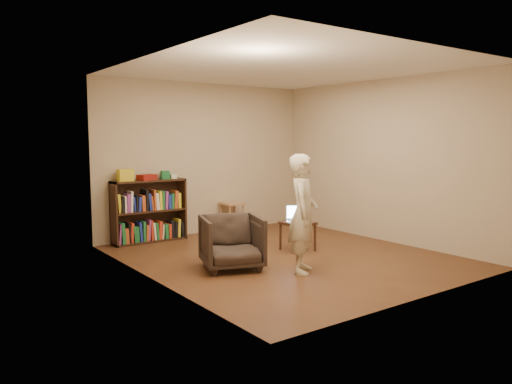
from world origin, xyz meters
TOP-DOWN VIEW (x-y plane):
  - floor at (0.00, 0.00)m, footprint 4.50×4.50m
  - ceiling at (0.00, 0.00)m, footprint 4.50×4.50m
  - wall_back at (0.00, 2.25)m, footprint 4.00×0.00m
  - wall_left at (-2.00, 0.00)m, footprint 0.00×4.50m
  - wall_right at (2.00, 0.00)m, footprint 0.00×4.50m
  - bookshelf at (-1.13, 2.09)m, footprint 1.20×0.30m
  - box_yellow at (-1.52, 2.07)m, footprint 0.24×0.18m
  - red_cloth at (-1.17, 2.05)m, footprint 0.31×0.25m
  - box_green at (-0.83, 2.09)m, footprint 0.16×0.16m
  - box_white at (-0.69, 2.08)m, footprint 0.10×0.10m
  - stool at (0.42, 2.03)m, footprint 0.36×0.36m
  - armchair at (-0.97, -0.09)m, footprint 0.94×0.96m
  - side_table at (0.39, 0.20)m, footprint 0.42×0.42m
  - laptop at (0.41, 0.25)m, footprint 0.41×0.39m
  - person at (-0.34, -0.75)m, footprint 0.63×0.63m

SIDE VIEW (x-z plane):
  - floor at x=0.00m, z-range 0.00..0.00m
  - armchair at x=-0.97m, z-range 0.00..0.69m
  - side_table at x=0.39m, z-range 0.14..0.57m
  - stool at x=0.42m, z-range 0.16..0.68m
  - bookshelf at x=-1.13m, z-range -0.06..0.94m
  - laptop at x=0.41m, z-range 0.37..0.61m
  - person at x=-0.34m, z-range 0.00..1.47m
  - box_white at x=-0.69m, z-range 1.00..1.07m
  - red_cloth at x=-1.17m, z-range 1.00..1.09m
  - box_green at x=-0.83m, z-range 1.00..1.13m
  - box_yellow at x=-1.52m, z-range 1.00..1.19m
  - wall_back at x=0.00m, z-range -0.70..3.30m
  - wall_left at x=-2.00m, z-range -0.95..3.55m
  - wall_right at x=2.00m, z-range -0.95..3.55m
  - ceiling at x=0.00m, z-range 2.60..2.60m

